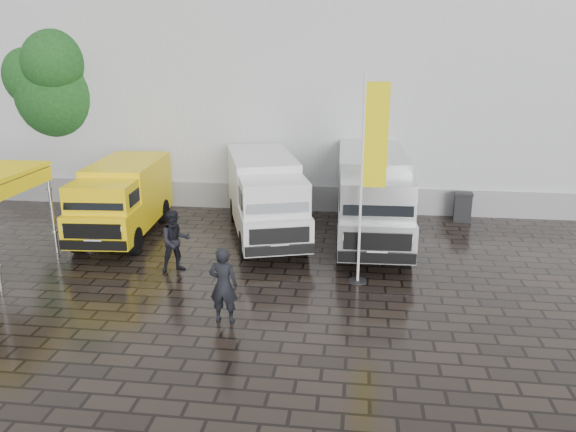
# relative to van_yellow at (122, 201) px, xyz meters

# --- Properties ---
(ground) EXTENTS (120.00, 120.00, 0.00)m
(ground) POSITION_rel_van_yellow_xyz_m (6.79, -4.11, -1.22)
(ground) COLOR black
(ground) RESTS_ON ground
(exhibition_hall) EXTENTS (44.00, 16.00, 12.00)m
(exhibition_hall) POSITION_rel_van_yellow_xyz_m (8.79, 11.89, 4.78)
(exhibition_hall) COLOR silver
(exhibition_hall) RESTS_ON ground
(hall_plinth) EXTENTS (44.00, 0.15, 1.00)m
(hall_plinth) POSITION_rel_van_yellow_xyz_m (8.79, 3.84, -0.72)
(hall_plinth) COLOR gray
(hall_plinth) RESTS_ON ground
(van_yellow) EXTENTS (2.41, 5.41, 2.44)m
(van_yellow) POSITION_rel_van_yellow_xyz_m (0.00, 0.00, 0.00)
(van_yellow) COLOR yellow
(van_yellow) RESTS_ON ground
(van_white) EXTENTS (3.75, 6.47, 2.66)m
(van_white) POSITION_rel_van_yellow_xyz_m (4.78, 0.59, 0.11)
(van_white) COLOR white
(van_white) RESTS_ON ground
(van_silver) EXTENTS (2.40, 6.61, 2.83)m
(van_silver) POSITION_rel_van_yellow_xyz_m (8.31, 0.58, 0.20)
(van_silver) COLOR silver
(van_silver) RESTS_ON ground
(flagpole) EXTENTS (0.88, 0.50, 5.60)m
(flagpole) POSITION_rel_van_yellow_xyz_m (8.11, -2.94, 1.95)
(flagpole) COLOR black
(flagpole) RESTS_ON ground
(tree) EXTENTS (3.97, 4.06, 7.13)m
(tree) POSITION_rel_van_yellow_xyz_m (-4.43, 5.15, 3.36)
(tree) COLOR black
(tree) RESTS_ON ground
(wheelie_bin) EXTENTS (0.71, 0.71, 1.08)m
(wheelie_bin) POSITION_rel_van_yellow_xyz_m (11.70, 3.22, -0.68)
(wheelie_bin) COLOR black
(wheelie_bin) RESTS_ON ground
(person_front) EXTENTS (0.69, 0.47, 1.85)m
(person_front) POSITION_rel_van_yellow_xyz_m (4.84, -5.67, -0.29)
(person_front) COLOR black
(person_front) RESTS_ON ground
(person_tent) EXTENTS (1.10, 1.04, 1.80)m
(person_tent) POSITION_rel_van_yellow_xyz_m (2.74, -2.79, -0.32)
(person_tent) COLOR black
(person_tent) RESTS_ON ground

